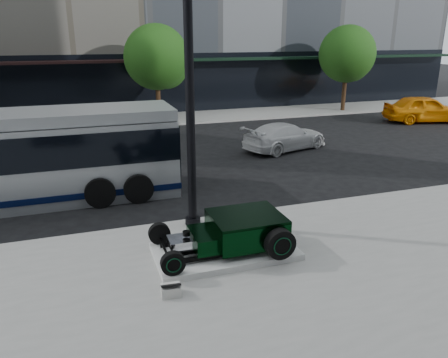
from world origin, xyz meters
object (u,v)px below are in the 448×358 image
object	(u,v)px
hot_rod	(238,230)
lamppost	(190,95)
white_sedan	(285,136)
yellow_taxi	(425,109)

from	to	relation	value
hot_rod	lamppost	bearing A→B (deg)	107.31
hot_rod	white_sedan	size ratio (longest dim) A/B	0.74
white_sedan	yellow_taxi	size ratio (longest dim) A/B	0.90
hot_rod	yellow_taxi	size ratio (longest dim) A/B	0.67
white_sedan	yellow_taxi	world-z (taller)	yellow_taxi
lamppost	white_sedan	bearing A→B (deg)	48.16
white_sedan	yellow_taxi	distance (m)	11.64
hot_rod	white_sedan	bearing A→B (deg)	57.64
hot_rod	lamppost	distance (m)	3.67
white_sedan	lamppost	bearing A→B (deg)	120.73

